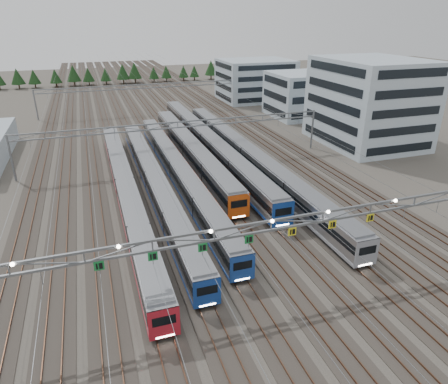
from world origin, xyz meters
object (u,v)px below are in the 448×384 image
object	(u,v)px
depot_bldg_mid	(298,95)
gantry_near	(271,228)
train_f	(248,156)
gantry_far	(142,90)
train_a	(126,188)
train_b	(154,180)
train_e	(208,142)
depot_bldg_south	(369,102)
train_c	(178,170)
gantry_mid	(178,130)
depot_bldg_north	(255,80)
train_d	(191,150)

from	to	relation	value
depot_bldg_mid	gantry_near	bearing A→B (deg)	-120.31
train_f	gantry_far	world-z (taller)	gantry_far
train_a	train_b	bearing A→B (deg)	20.89
train_a	train_e	world-z (taller)	train_e
train_e	depot_bldg_south	world-z (taller)	depot_bldg_south
train_c	train_e	distance (m)	15.67
train_f	gantry_mid	bearing A→B (deg)	149.97
train_f	train_a	bearing A→B (deg)	-161.90
train_e	depot_bldg_south	size ratio (longest dim) A/B	3.04
gantry_far	train_b	bearing A→B (deg)	-96.74
gantry_far	depot_bldg_north	xyz separation A→B (m)	(37.36, 7.48, -0.09)
train_d	train_a	bearing A→B (deg)	-134.34
train_a	gantry_mid	bearing A→B (deg)	50.93
train_c	train_e	world-z (taller)	train_e
train_b	train_d	size ratio (longest dim) A/B	1.14
train_d	depot_bldg_mid	distance (m)	45.98
gantry_near	depot_bldg_south	xyz separation A→B (m)	(40.97, 40.01, 1.69)
train_c	train_f	bearing A→B (deg)	10.81
train_d	depot_bldg_mid	xyz separation A→B (m)	(36.98, 27.10, 3.48)
train_b	depot_bldg_north	bearing A→B (deg)	55.68
train_e	gantry_mid	world-z (taller)	gantry_mid
depot_bldg_south	train_d	bearing A→B (deg)	179.91
train_e	depot_bldg_north	distance (m)	57.69
depot_bldg_mid	depot_bldg_south	bearing A→B (deg)	-86.44
train_e	train_d	bearing A→B (deg)	-139.89
train_c	gantry_mid	size ratio (longest dim) A/B	1.05
train_d	gantry_mid	bearing A→B (deg)	178.82
train_b	depot_bldg_south	xyz separation A→B (m)	(47.67, 12.03, 6.76)
gantry_far	depot_bldg_south	distance (m)	60.95
train_d	depot_bldg_north	bearing A→B (deg)	56.24
depot_bldg_south	gantry_far	bearing A→B (deg)	132.21
train_c	gantry_far	xyz separation A→B (m)	(2.25, 54.08, 4.35)
train_c	train_f	world-z (taller)	train_f
train_c	depot_bldg_south	xyz separation A→B (m)	(43.17, 8.97, 6.74)
train_a	depot_bldg_mid	bearing A→B (deg)	39.03
train_f	gantry_far	size ratio (longest dim) A/B	1.21
train_b	gantry_mid	bearing A→B (deg)	60.93
gantry_near	train_e	bearing A→B (deg)	81.19
train_c	gantry_far	world-z (taller)	gantry_far
train_d	depot_bldg_south	world-z (taller)	depot_bldg_south
train_e	gantry_far	world-z (taller)	gantry_far
train_f	depot_bldg_north	xyz separation A→B (m)	(26.11, 58.98, 4.14)
train_a	depot_bldg_mid	distance (m)	65.09
depot_bldg_south	depot_bldg_mid	distance (m)	27.39
gantry_near	gantry_far	distance (m)	85.12
gantry_mid	train_b	bearing A→B (deg)	-119.07
train_b	depot_bldg_south	world-z (taller)	depot_bldg_south
train_e	depot_bldg_mid	world-z (taller)	depot_bldg_mid
gantry_near	depot_bldg_mid	world-z (taller)	depot_bldg_mid
depot_bldg_south	gantry_near	bearing A→B (deg)	-135.68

